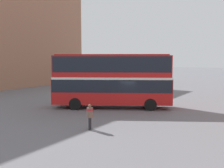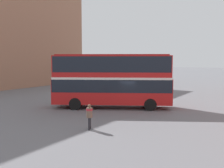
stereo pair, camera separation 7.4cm
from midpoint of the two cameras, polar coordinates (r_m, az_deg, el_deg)
ground_plane at (r=23.45m, az=2.88°, el=-5.30°), size 240.00×240.00×0.00m
double_decker_bus at (r=23.30m, az=-0.09°, el=1.45°), size 10.31×7.19×4.79m
pedestrian_foreground at (r=16.31m, az=-4.98°, el=-6.57°), size 0.53×0.53×1.60m
parked_car_kerb_near at (r=35.45m, az=-2.16°, el=-0.37°), size 4.68×2.22×1.54m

